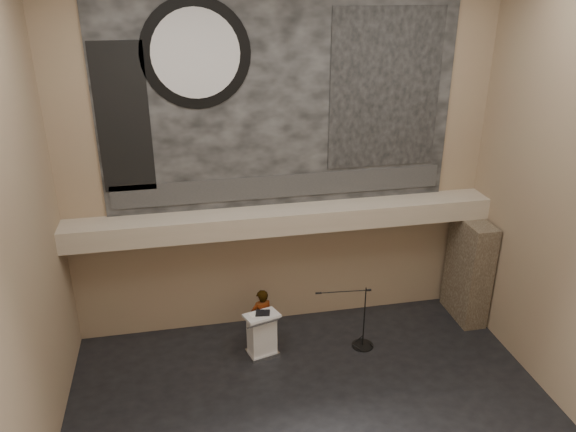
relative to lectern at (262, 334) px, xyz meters
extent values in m
plane|color=black|center=(0.75, -2.56, -0.55)|extent=(10.00, 10.00, 0.00)
cube|color=#8F735A|center=(0.75, 1.44, 3.70)|extent=(10.00, 0.02, 8.50)
cube|color=#8F735A|center=(0.75, -6.56, 3.70)|extent=(10.00, 0.02, 8.50)
cube|color=#8F735A|center=(-4.25, -2.56, 3.70)|extent=(0.02, 8.00, 8.50)
cube|color=tan|center=(0.75, 1.04, 2.40)|extent=(10.00, 0.80, 0.50)
cylinder|color=#B2893D|center=(-0.85, 0.99, 2.12)|extent=(0.04, 0.04, 0.06)
cylinder|color=#B2893D|center=(2.65, 0.99, 2.12)|extent=(0.04, 0.04, 0.06)
cube|color=black|center=(0.75, 1.41, 5.15)|extent=(8.00, 0.05, 5.00)
cube|color=#2A2A2A|center=(0.75, 1.37, 3.10)|extent=(7.76, 0.02, 0.55)
cylinder|color=black|center=(-1.05, 1.37, 6.15)|extent=(2.30, 0.02, 2.30)
cylinder|color=silver|center=(-1.05, 1.35, 6.15)|extent=(1.84, 0.02, 1.84)
cube|color=black|center=(3.15, 1.37, 5.25)|extent=(2.60, 0.02, 3.60)
cube|color=black|center=(-2.65, 1.37, 4.85)|extent=(1.10, 0.02, 3.20)
cube|color=#413528|center=(5.40, 0.59, 0.80)|extent=(0.60, 1.40, 2.70)
cube|color=silver|center=(0.00, 0.00, -0.51)|extent=(0.79, 0.67, 0.08)
cube|color=white|center=(0.00, 0.00, 0.01)|extent=(0.68, 0.55, 0.96)
cube|color=white|center=(0.00, -0.02, 0.52)|extent=(0.88, 0.72, 0.13)
cube|color=black|center=(0.03, 0.01, 0.56)|extent=(0.37, 0.32, 0.04)
cube|color=white|center=(-0.13, -0.04, 0.55)|extent=(0.33, 0.38, 0.00)
imported|color=beige|center=(0.07, 0.40, 0.19)|extent=(0.61, 0.48, 1.49)
cylinder|color=black|center=(2.41, -0.17, -0.54)|extent=(0.52, 0.52, 0.02)
cylinder|color=black|center=(2.41, -0.17, 0.25)|extent=(0.03, 0.03, 1.61)
cylinder|color=black|center=(1.86, -0.13, 0.99)|extent=(1.23, 0.12, 0.02)
camera|label=1|loc=(-1.54, -10.72, 7.68)|focal=35.00mm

